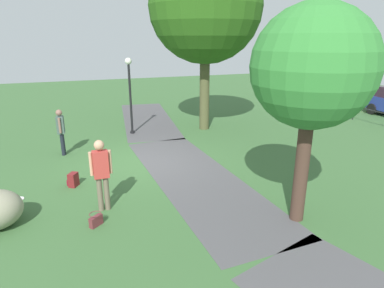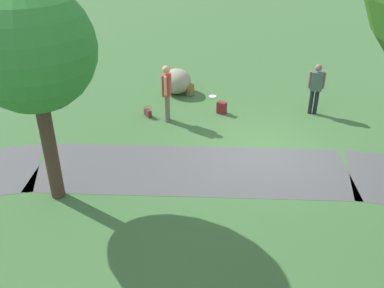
{
  "view_description": "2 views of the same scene",
  "coord_description": "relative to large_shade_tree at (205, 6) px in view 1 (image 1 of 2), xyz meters",
  "views": [
    {
      "loc": [
        10.48,
        -2.09,
        4.08
      ],
      "look_at": [
        0.8,
        1.47,
        0.71
      ],
      "focal_mm": 30.6,
      "sensor_mm": 36.0,
      "label": 1
    },
    {
      "loc": [
        1.12,
        10.31,
        5.86
      ],
      "look_at": [
        1.88,
        1.81,
        1.11
      ],
      "focal_mm": 39.48,
      "sensor_mm": 36.0,
      "label": 2
    }
  ],
  "objects": [
    {
      "name": "frisbee_on_grass",
      "position": [
        4.84,
        -7.27,
        -5.31
      ],
      "size": [
        0.27,
        0.27,
        0.02
      ],
      "color": "white",
      "rests_on": "ground"
    },
    {
      "name": "ground_plane",
      "position": [
        3.22,
        -3.55,
        -5.32
      ],
      "size": [
        48.0,
        48.0,
        0.0
      ],
      "primitive_type": "plane",
      "color": "#3A6234"
    },
    {
      "name": "lamp_post",
      "position": [
        -0.39,
        -3.3,
        -3.28
      ],
      "size": [
        0.28,
        0.28,
        3.27
      ],
      "color": "black",
      "rests_on": "ground"
    },
    {
      "name": "young_tree_near_path",
      "position": [
        8.16,
        -0.98,
        -1.84
      ],
      "size": [
        2.57,
        2.57,
        4.79
      ],
      "color": "#443025",
      "rests_on": "ground"
    },
    {
      "name": "handbag_on_grass",
      "position": [
        6.86,
        -5.44,
        -5.17
      ],
      "size": [
        0.38,
        0.38,
        0.31
      ],
      "color": "maroon",
      "rests_on": "ground"
    },
    {
      "name": "man_near_boulder",
      "position": [
        1.52,
        -6.15,
        -4.35
      ],
      "size": [
        0.52,
        0.27,
        1.67
      ],
      "color": "black",
      "rests_on": "ground"
    },
    {
      "name": "footpath_segment_mid",
      "position": [
        5.15,
        -2.38,
        -5.31
      ],
      "size": [
        8.1,
        2.74,
        0.01
      ],
      "color": "#4D4B4E",
      "rests_on": "ground"
    },
    {
      "name": "backpack_by_boulder",
      "position": [
        5.67,
        -7.35,
        -5.12
      ],
      "size": [
        0.35,
        0.35,
        0.4
      ],
      "color": "brown",
      "rests_on": "ground"
    },
    {
      "name": "footpath_segment_near",
      "position": [
        -2.81,
        -2.08,
        -5.31
      ],
      "size": [
        8.23,
        3.34,
        0.01
      ],
      "color": "#4D4B4E",
      "rests_on": "ground"
    },
    {
      "name": "parked_compact_green",
      "position": [
        -3.77,
        10.49,
        -4.51
      ],
      "size": [
        3.97,
        1.79,
        1.56
      ],
      "color": "gold",
      "rests_on": "ground"
    },
    {
      "name": "large_shade_tree",
      "position": [
        0.0,
        0.0,
        0.0
      ],
      "size": [
        4.8,
        4.8,
        7.74
      ],
      "color": "#4C4D2D",
      "rests_on": "ground"
    },
    {
      "name": "spare_backpack_on_lawn",
      "position": [
        4.48,
        -5.88,
        -5.12
      ],
      "size": [
        0.34,
        0.35,
        0.4
      ],
      "color": "maroon",
      "rests_on": "ground"
    },
    {
      "name": "woman_with_handbag",
      "position": [
        6.17,
        -5.18,
        -4.25
      ],
      "size": [
        0.25,
        0.52,
        1.81
      ],
      "color": "#6A5F4C",
      "rests_on": "ground"
    }
  ]
}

